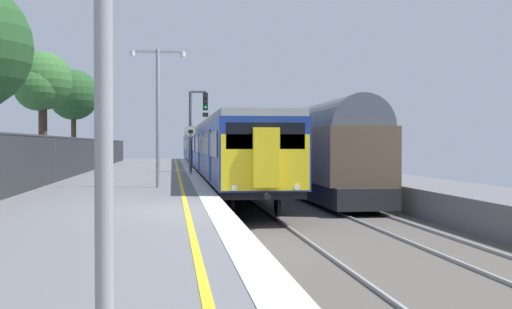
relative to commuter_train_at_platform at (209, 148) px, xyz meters
name	(u,v)px	position (x,y,z in m)	size (l,w,h in m)	color
ground	(309,233)	(0.54, -34.16, -1.88)	(17.40, 110.00, 1.21)	slate
commuter_train_at_platform	(209,148)	(0.00, 0.00, 0.00)	(2.83, 61.39, 3.81)	navy
freight_train_adjacent_track	(291,148)	(4.00, -12.84, 0.10)	(2.60, 30.13, 4.34)	#232326
signal_gantry	(195,121)	(-1.46, -12.44, 1.63)	(1.10, 0.24, 4.61)	#47474C
speed_limit_sign	(191,143)	(-1.85, -16.28, 0.34)	(0.59, 0.08, 2.52)	#59595B
platform_lamp_mid	(158,105)	(-3.30, -25.92, 1.73)	(2.00, 0.20, 5.02)	#93999E
background_tree_left	(74,96)	(-10.16, 1.06, 3.93)	(3.83, 3.83, 7.23)	#473323
background_tree_back	(41,84)	(-9.42, -15.34, 3.38)	(2.99, 3.14, 6.32)	#473323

